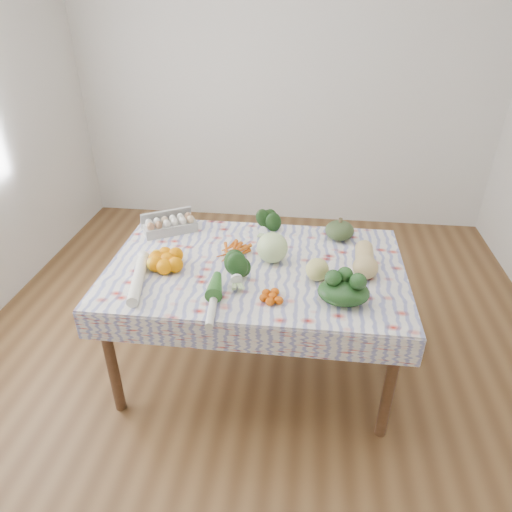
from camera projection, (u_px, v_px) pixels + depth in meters
ground at (256, 365)px, 2.96m from camera, size 4.50×4.50×0.00m
wall_back at (286, 78)px, 4.18m from camera, size 4.00×0.04×2.80m
dining_table at (256, 277)px, 2.62m from camera, size 1.60×1.00×0.75m
tablecloth at (256, 266)px, 2.58m from camera, size 1.66×1.06×0.01m
egg_carton at (170, 226)px, 2.90m from camera, size 0.35×0.28×0.09m
carrot_bunch at (235, 251)px, 2.67m from camera, size 0.25×0.24×0.03m
kale_bunch at (266, 224)px, 2.88m from camera, size 0.18×0.17×0.14m
kabocha_squash at (340, 230)px, 2.81m from camera, size 0.20×0.20×0.12m
cabbage at (272, 248)px, 2.57m from camera, size 0.20×0.20×0.18m
butternut_squash at (365, 259)px, 2.50m from camera, size 0.15×0.30×0.14m
orange_cluster at (168, 260)px, 2.53m from camera, size 0.34×0.34×0.09m
broccoli at (235, 272)px, 2.40m from camera, size 0.20×0.20×0.12m
mandarin_cluster at (273, 296)px, 2.27m from camera, size 0.19×0.19×0.05m
grapefruit at (317, 270)px, 2.42m from camera, size 0.14×0.14×0.12m
spinach_bag at (344, 292)px, 2.25m from camera, size 0.30×0.27×0.11m
daikon at (138, 280)px, 2.38m from camera, size 0.15×0.42×0.06m
leek at (213, 301)px, 2.24m from camera, size 0.08×0.39×0.04m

